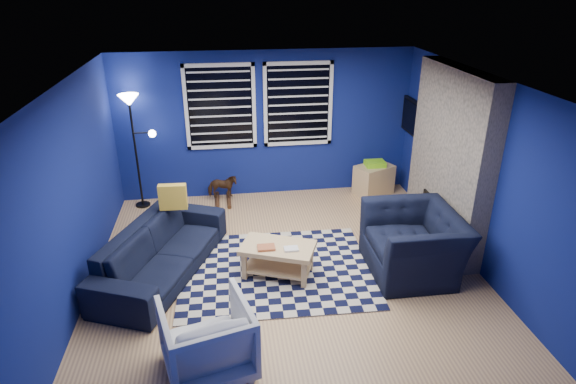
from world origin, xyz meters
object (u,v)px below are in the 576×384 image
at_px(armchair_big, 414,243).
at_px(armchair_bent, 207,339).
at_px(coffee_table, 278,254).
at_px(sofa, 162,250).
at_px(tv, 415,119).
at_px(cabinet, 374,179).
at_px(floor_lamp, 132,116).
at_px(rocking_horse, 222,187).

xyz_separation_m(armchair_big, armchair_bent, (-2.64, -1.42, -0.03)).
xyz_separation_m(armchair_big, coffee_table, (-1.76, 0.13, -0.09)).
distance_m(sofa, coffee_table, 1.50).
relative_size(tv, cabinet, 1.33).
xyz_separation_m(sofa, armchair_big, (3.24, -0.40, 0.08)).
height_order(armchair_bent, cabinet, armchair_bent).
height_order(tv, armchair_bent, tv).
xyz_separation_m(tv, armchair_bent, (-3.45, -3.69, -1.02)).
distance_m(armchair_bent, cabinet, 4.82).
height_order(armchair_big, coffee_table, armchair_big).
xyz_separation_m(armchair_bent, coffee_table, (0.88, 1.54, -0.06)).
xyz_separation_m(tv, floor_lamp, (-4.57, 0.25, 0.16)).
distance_m(tv, cabinet, 1.27).
relative_size(armchair_bent, cabinet, 1.11).
relative_size(sofa, floor_lamp, 1.19).
relative_size(sofa, armchair_bent, 2.71).
xyz_separation_m(armchair_big, rocking_horse, (-2.43, 2.48, -0.13)).
relative_size(armchair_big, armchair_bent, 1.51).
bearing_deg(armchair_big, rocking_horse, -135.18).
height_order(tv, cabinet, tv).
bearing_deg(tv, rocking_horse, 176.39).
xyz_separation_m(sofa, cabinet, (3.48, 2.04, -0.06)).
relative_size(tv, armchair_big, 0.79).
xyz_separation_m(cabinet, floor_lamp, (-4.00, 0.07, 1.29)).
bearing_deg(floor_lamp, rocking_horse, -1.79).
height_order(armchair_big, floor_lamp, floor_lamp).
distance_m(armchair_bent, coffee_table, 1.78).
xyz_separation_m(tv, cabinet, (-0.57, 0.17, -1.13)).
height_order(armchair_bent, coffee_table, armchair_bent).
height_order(tv, armchair_big, tv).
relative_size(armchair_big, rocking_horse, 2.53).
distance_m(sofa, rocking_horse, 2.23).
xyz_separation_m(tv, armchair_big, (-0.81, -2.27, -0.99)).
height_order(sofa, armchair_bent, armchair_bent).
height_order(armchair_bent, rocking_horse, armchair_bent).
height_order(sofa, armchair_big, armchair_big).
bearing_deg(floor_lamp, sofa, -76.16).
xyz_separation_m(tv, coffee_table, (-2.57, -2.14, -1.08)).
bearing_deg(coffee_table, floor_lamp, 129.93).
distance_m(coffee_table, cabinet, 3.06).
bearing_deg(tv, coffee_table, -140.22).
relative_size(tv, armchair_bent, 1.19).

